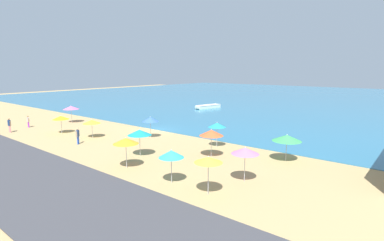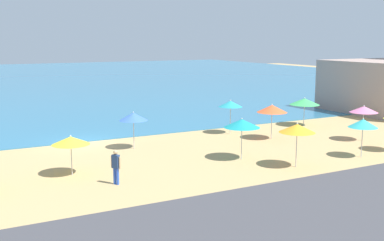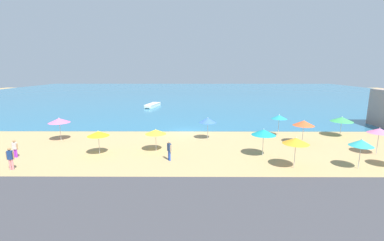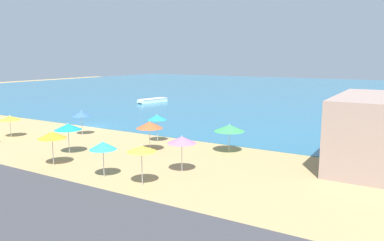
{
  "view_description": "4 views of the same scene",
  "coord_description": "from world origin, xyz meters",
  "px_view_note": "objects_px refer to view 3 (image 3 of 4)",
  "views": [
    {
      "loc": [
        27.38,
        -26.62,
        7.85
      ],
      "look_at": [
        4.77,
        1.19,
        1.63
      ],
      "focal_mm": 28.0,
      "sensor_mm": 36.0,
      "label": 1
    },
    {
      "loc": [
        -8.74,
        -32.49,
        7.15
      ],
      "look_at": [
        8.24,
        -0.73,
        0.99
      ],
      "focal_mm": 45.0,
      "sensor_mm": 36.0,
      "label": 2
    },
    {
      "loc": [
        0.84,
        -31.32,
        7.65
      ],
      "look_at": [
        0.68,
        -2.99,
        2.01
      ],
      "focal_mm": 24.0,
      "sensor_mm": 36.0,
      "label": 3
    },
    {
      "loc": [
        30.67,
        -29.17,
        7.68
      ],
      "look_at": [
        11.64,
        2.48,
        1.39
      ],
      "focal_mm": 35.0,
      "sensor_mm": 36.0,
      "label": 4
    }
  ],
  "objects_px": {
    "beach_umbrella_4": "(156,132)",
    "beach_umbrella_11": "(379,131)",
    "beach_umbrella_2": "(342,119)",
    "beach_umbrella_0": "(361,143)",
    "skiff_nearshore": "(153,105)",
    "beach_umbrella_3": "(98,134)",
    "beach_umbrella_8": "(264,132)",
    "beach_umbrella_1": "(304,123)",
    "bather_0": "(169,149)",
    "bather_1": "(10,158)",
    "bather_2": "(15,148)",
    "beach_umbrella_9": "(208,120)",
    "beach_umbrella_7": "(296,141)",
    "beach_umbrella_5": "(279,117)",
    "beach_umbrella_6": "(59,120)"
  },
  "relations": [
    {
      "from": "beach_umbrella_3",
      "to": "bather_1",
      "type": "relative_size",
      "value": 1.24
    },
    {
      "from": "beach_umbrella_8",
      "to": "beach_umbrella_2",
      "type": "bearing_deg",
      "value": 32.56
    },
    {
      "from": "beach_umbrella_1",
      "to": "beach_umbrella_5",
      "type": "xyz_separation_m",
      "value": [
        -1.52,
        3.11,
        0.07
      ]
    },
    {
      "from": "bather_1",
      "to": "skiff_nearshore",
      "type": "relative_size",
      "value": 0.3
    },
    {
      "from": "beach_umbrella_1",
      "to": "beach_umbrella_6",
      "type": "relative_size",
      "value": 1.0
    },
    {
      "from": "beach_umbrella_0",
      "to": "beach_umbrella_4",
      "type": "distance_m",
      "value": 17.14
    },
    {
      "from": "beach_umbrella_0",
      "to": "beach_umbrella_4",
      "type": "height_order",
      "value": "beach_umbrella_0"
    },
    {
      "from": "beach_umbrella_3",
      "to": "beach_umbrella_8",
      "type": "relative_size",
      "value": 0.89
    },
    {
      "from": "beach_umbrella_2",
      "to": "beach_umbrella_8",
      "type": "distance_m",
      "value": 12.92
    },
    {
      "from": "beach_umbrella_3",
      "to": "beach_umbrella_7",
      "type": "distance_m",
      "value": 16.94
    },
    {
      "from": "bather_0",
      "to": "beach_umbrella_8",
      "type": "bearing_deg",
      "value": 8.76
    },
    {
      "from": "skiff_nearshore",
      "to": "beach_umbrella_3",
      "type": "bearing_deg",
      "value": -90.26
    },
    {
      "from": "beach_umbrella_0",
      "to": "beach_umbrella_8",
      "type": "xyz_separation_m",
      "value": [
        -6.73,
        3.03,
        0.09
      ]
    },
    {
      "from": "beach_umbrella_5",
      "to": "bather_2",
      "type": "height_order",
      "value": "beach_umbrella_5"
    },
    {
      "from": "beach_umbrella_2",
      "to": "beach_umbrella_4",
      "type": "relative_size",
      "value": 1.14
    },
    {
      "from": "beach_umbrella_11",
      "to": "skiff_nearshore",
      "type": "distance_m",
      "value": 39.5
    },
    {
      "from": "bather_1",
      "to": "skiff_nearshore",
      "type": "xyz_separation_m",
      "value": [
        5.58,
        34.16,
        -0.63
      ]
    },
    {
      "from": "bather_0",
      "to": "bather_2",
      "type": "height_order",
      "value": "bather_0"
    },
    {
      "from": "beach_umbrella_2",
      "to": "skiff_nearshore",
      "type": "xyz_separation_m",
      "value": [
        -25.64,
        23.74,
        -1.63
      ]
    },
    {
      "from": "beach_umbrella_1",
      "to": "beach_umbrella_2",
      "type": "xyz_separation_m",
      "value": [
        5.71,
        3.09,
        -0.2
      ]
    },
    {
      "from": "beach_umbrella_4",
      "to": "beach_umbrella_11",
      "type": "height_order",
      "value": "beach_umbrella_11"
    },
    {
      "from": "skiff_nearshore",
      "to": "beach_umbrella_2",
      "type": "bearing_deg",
      "value": -42.79
    },
    {
      "from": "beach_umbrella_9",
      "to": "bather_0",
      "type": "xyz_separation_m",
      "value": [
        -3.65,
        -6.95,
        -1.15
      ]
    },
    {
      "from": "beach_umbrella_1",
      "to": "beach_umbrella_9",
      "type": "distance_m",
      "value": 10.0
    },
    {
      "from": "beach_umbrella_6",
      "to": "beach_umbrella_3",
      "type": "bearing_deg",
      "value": -38.08
    },
    {
      "from": "beach_umbrella_9",
      "to": "beach_umbrella_11",
      "type": "height_order",
      "value": "beach_umbrella_11"
    },
    {
      "from": "bather_2",
      "to": "bather_0",
      "type": "bearing_deg",
      "value": -2.94
    },
    {
      "from": "beach_umbrella_0",
      "to": "beach_umbrella_11",
      "type": "height_order",
      "value": "beach_umbrella_11"
    },
    {
      "from": "beach_umbrella_4",
      "to": "beach_umbrella_8",
      "type": "height_order",
      "value": "beach_umbrella_8"
    },
    {
      "from": "beach_umbrella_1",
      "to": "bather_0",
      "type": "height_order",
      "value": "beach_umbrella_1"
    },
    {
      "from": "beach_umbrella_11",
      "to": "bather_0",
      "type": "height_order",
      "value": "beach_umbrella_11"
    },
    {
      "from": "beach_umbrella_1",
      "to": "beach_umbrella_8",
      "type": "relative_size",
      "value": 1.02
    },
    {
      "from": "beach_umbrella_7",
      "to": "beach_umbrella_8",
      "type": "relative_size",
      "value": 1.01
    },
    {
      "from": "beach_umbrella_1",
      "to": "bather_2",
      "type": "height_order",
      "value": "beach_umbrella_1"
    },
    {
      "from": "beach_umbrella_1",
      "to": "bather_1",
      "type": "relative_size",
      "value": 1.42
    },
    {
      "from": "beach_umbrella_9",
      "to": "beach_umbrella_5",
      "type": "bearing_deg",
      "value": 8.94
    },
    {
      "from": "beach_umbrella_7",
      "to": "beach_umbrella_11",
      "type": "relative_size",
      "value": 1.0
    },
    {
      "from": "beach_umbrella_6",
      "to": "beach_umbrella_7",
      "type": "bearing_deg",
      "value": -19.43
    },
    {
      "from": "beach_umbrella_11",
      "to": "beach_umbrella_2",
      "type": "bearing_deg",
      "value": 86.84
    },
    {
      "from": "beach_umbrella_2",
      "to": "beach_umbrella_8",
      "type": "bearing_deg",
      "value": -147.44
    },
    {
      "from": "beach_umbrella_11",
      "to": "beach_umbrella_7",
      "type": "bearing_deg",
      "value": -159.4
    },
    {
      "from": "beach_umbrella_4",
      "to": "beach_umbrella_2",
      "type": "bearing_deg",
      "value": 15.02
    },
    {
      "from": "beach_umbrella_0",
      "to": "bather_1",
      "type": "xyz_separation_m",
      "value": [
        -27.06,
        -0.44,
        -1.09
      ]
    },
    {
      "from": "beach_umbrella_8",
      "to": "bather_0",
      "type": "bearing_deg",
      "value": -171.24
    },
    {
      "from": "beach_umbrella_11",
      "to": "bather_0",
      "type": "distance_m",
      "value": 18.94
    },
    {
      "from": "beach_umbrella_6",
      "to": "skiff_nearshore",
      "type": "distance_m",
      "value": 26.43
    },
    {
      "from": "beach_umbrella_3",
      "to": "bather_0",
      "type": "distance_m",
      "value": 6.86
    },
    {
      "from": "beach_umbrella_1",
      "to": "beach_umbrella_4",
      "type": "xyz_separation_m",
      "value": [
        -15.0,
        -2.47,
        -0.34
      ]
    },
    {
      "from": "beach_umbrella_7",
      "to": "beach_umbrella_11",
      "type": "xyz_separation_m",
      "value": [
        8.81,
        3.31,
        0.03
      ]
    },
    {
      "from": "beach_umbrella_6",
      "to": "beach_umbrella_7",
      "type": "height_order",
      "value": "beach_umbrella_6"
    }
  ]
}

